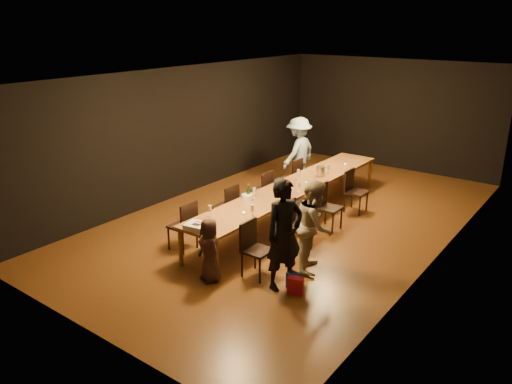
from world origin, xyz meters
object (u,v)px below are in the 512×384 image
Objects in this scene: woman_tan at (315,225)px; child at (210,250)px; champagne_bottle at (248,192)px; chair_left_3 at (290,177)px; chair_right_0 at (257,250)px; chair_left_2 at (260,191)px; chair_right_1 at (297,226)px; chair_right_2 at (330,207)px; chair_left_1 at (225,206)px; table at (294,188)px; chair_right_3 at (356,191)px; plate_stack at (247,198)px; ice_bucket at (321,171)px; man_blue at (299,152)px; chair_left_0 at (182,225)px; birthday_cake at (198,226)px; woman_birthday at (284,235)px.

woman_tan is 1.77m from child.
chair_left_3 is at bearing 104.11° from champagne_bottle.
chair_right_0 is 2.94m from chair_left_2.
chair_right_1 is 1.00× the size of chair_right_2.
chair_right_2 and chair_left_1 have the same top height.
table is 6.45× the size of chair_right_3.
chair_right_3 is at bearing 180.00° from chair_right_1.
chair_right_0 is 1.00× the size of chair_right_2.
chair_right_0 is 4.40× the size of plate_stack.
woman_tan is (0.60, 0.77, 0.32)m from chair_right_0.
woman_tan reaches higher than child.
table is 2.18m from woman_tan.
ice_bucket is at bearing -106.14° from chair_left_3.
chair_right_1 is at bearing -144.69° from chair_left_3.
champagne_bottle is at bearing 17.68° from man_blue.
ice_bucket is at bearing -15.92° from chair_left_0.
chair_left_2 is at bearing -125.22° from chair_right_1.
woman_tan is at bearing 20.25° from chair_right_2.
chair_right_0 is (0.85, -2.40, -0.24)m from table.
woman_tan is at bearing -71.51° from chair_left_0.
chair_left_3 is 0.59× the size of woman_tan.
chair_right_2 is 1.69m from champagne_bottle.
chair_right_0 and chair_left_2 have the same top height.
child is at bearing -10.19° from chair_right_2.
chair_right_1 is 0.54× the size of man_blue.
birthday_cake reaches higher than table.
birthday_cake is 1.63m from champagne_bottle.
birthday_cake is (0.80, -2.83, 0.33)m from chair_left_2.
woman_birthday is 1.13× the size of woman_tan.
chair_left_1 is (0.00, 1.20, 0.00)m from chair_left_0.
chair_right_2 is 2.15× the size of birthday_cake.
child is 3.33× the size of champagne_bottle.
child is (-1.06, -0.53, -0.36)m from woman_birthday.
chair_right_2 is 1.20m from chair_right_3.
woman_tan is at bearing 37.51° from man_blue.
chair_right_2 is (0.00, 2.40, 0.00)m from chair_right_0.
chair_left_2 is 2.93× the size of champagne_bottle.
chair_right_3 is 4.45× the size of ice_bucket.
woman_tan is 0.91× the size of man_blue.
chair_left_1 is at bearing -125.22° from chair_right_0.
chair_right_1 is at bearing -0.00° from chair_right_3.
champagne_bottle reaches higher than chair_left_1.
chair_left_2 is at bearing -144.69° from chair_right_0.
table is 2.33m from man_blue.
child is at bearing -7.29° from chair_right_3.
chair_right_1 is 1.41m from woman_birthday.
woman_birthday is (0.53, -3.63, 0.42)m from chair_right_3.
chair_left_2 is 2.84m from woman_tan.
chair_right_0 and chair_left_1 have the same top height.
champagne_bottle reaches higher than birthday_cake.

